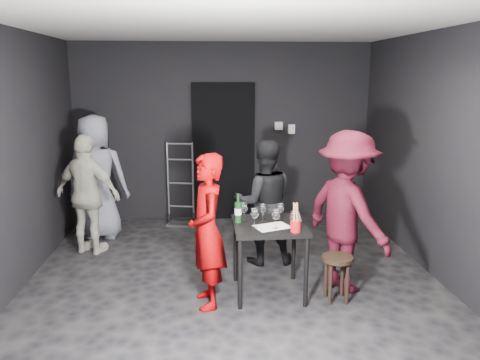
{
  "coord_description": "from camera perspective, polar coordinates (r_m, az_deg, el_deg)",
  "views": [
    {
      "loc": [
        -0.29,
        -4.67,
        2.21
      ],
      "look_at": [
        0.09,
        0.25,
        1.1
      ],
      "focal_mm": 35.0,
      "sensor_mm": 36.0,
      "label": 1
    }
  ],
  "objects": [
    {
      "name": "bystander_cream",
      "position": [
        6.11,
        -18.04,
        -1.67
      ],
      "size": [
        0.99,
        0.74,
        1.53
      ],
      "primitive_type": "imported",
      "rotation": [
        0.0,
        0.0,
        2.74
      ],
      "color": "beige",
      "rests_on": "floor"
    },
    {
      "name": "tasting_table",
      "position": [
        4.76,
        3.57,
        -6.48
      ],
      "size": [
        0.72,
        0.72,
        0.75
      ],
      "rotation": [
        0.0,
        0.0,
        0.01
      ],
      "color": "black",
      "rests_on": "floor"
    },
    {
      "name": "wall_back",
      "position": [
        7.23,
        -2.05,
        5.82
      ],
      "size": [
        4.5,
        0.04,
        2.7
      ],
      "primitive_type": "cube",
      "color": "black",
      "rests_on": "ground"
    },
    {
      "name": "wine_glass_b",
      "position": [
        4.75,
        0.48,
        -3.86
      ],
      "size": [
        0.1,
        0.1,
        0.22
      ],
      "primitive_type": null,
      "rotation": [
        0.0,
        0.0,
        0.19
      ],
      "color": "white",
      "rests_on": "tasting_table"
    },
    {
      "name": "wine_bottle",
      "position": [
        4.74,
        -0.24,
        -3.85
      ],
      "size": [
        0.07,
        0.07,
        0.3
      ],
      "rotation": [
        0.0,
        0.0,
        0.19
      ],
      "color": "black",
      "rests_on": "tasting_table"
    },
    {
      "name": "stool",
      "position": [
        4.79,
        11.75,
        -10.28
      ],
      "size": [
        0.31,
        0.31,
        0.47
      ],
      "rotation": [
        0.0,
        0.0,
        0.04
      ],
      "color": "black",
      "rests_on": "floor"
    },
    {
      "name": "reserved_card",
      "position": [
        4.76,
        6.78,
        -4.65
      ],
      "size": [
        0.13,
        0.15,
        0.1
      ],
      "primitive_type": null,
      "rotation": [
        0.0,
        0.0,
        -0.43
      ],
      "color": "white",
      "rests_on": "tasting_table"
    },
    {
      "name": "bystander_grey",
      "position": [
        6.63,
        -17.15,
        1.32
      ],
      "size": [
        0.99,
        0.6,
        1.94
      ],
      "primitive_type": "imported",
      "rotation": [
        0.0,
        0.0,
        3.06
      ],
      "color": "gray",
      "rests_on": "floor"
    },
    {
      "name": "wall_front",
      "position": [
        2.35,
        3.06,
        -8.8
      ],
      "size": [
        4.5,
        0.04,
        2.7
      ],
      "primitive_type": "cube",
      "color": "black",
      "rests_on": "ground"
    },
    {
      "name": "doorway",
      "position": [
        7.21,
        -2.01,
        3.39
      ],
      "size": [
        0.95,
        0.1,
        2.1
      ],
      "primitive_type": "cube",
      "color": "black",
      "rests_on": "ground"
    },
    {
      "name": "wine_glass_d",
      "position": [
        4.56,
        4.38,
        -4.65
      ],
      "size": [
        0.1,
        0.1,
        0.21
      ],
      "primitive_type": null,
      "rotation": [
        0.0,
        0.0,
        0.34
      ],
      "color": "white",
      "rests_on": "tasting_table"
    },
    {
      "name": "wine_glass_a",
      "position": [
        4.58,
        1.8,
        -4.53
      ],
      "size": [
        0.08,
        0.08,
        0.21
      ],
      "primitive_type": null,
      "rotation": [
        0.0,
        0.0,
        0.03
      ],
      "color": "white",
      "rests_on": "tasting_table"
    },
    {
      "name": "wall_right",
      "position": [
        5.39,
        23.86,
        2.38
      ],
      "size": [
        0.04,
        5.0,
        2.7
      ],
      "primitive_type": "cube",
      "color": "black",
      "rests_on": "ground"
    },
    {
      "name": "man_maroon",
      "position": [
        4.89,
        12.99,
        -2.77
      ],
      "size": [
        1.06,
        1.33,
        1.87
      ],
      "primitive_type": "imported",
      "rotation": [
        0.0,
        0.0,
        2.05
      ],
      "color": "#470C1B",
      "rests_on": "floor"
    },
    {
      "name": "wine_glass_e",
      "position": [
        4.57,
        6.54,
        -4.77
      ],
      "size": [
        0.1,
        0.1,
        0.2
      ],
      "primitive_type": null,
      "rotation": [
        0.0,
        0.0,
        0.41
      ],
      "color": "white",
      "rests_on": "tasting_table"
    },
    {
      "name": "hand_truck",
      "position": [
        7.16,
        -7.19,
        -3.55
      ],
      "size": [
        0.41,
        0.35,
        1.24
      ],
      "rotation": [
        0.0,
        0.0,
        -0.2
      ],
      "color": "#B2B2B7",
      "rests_on": "floor"
    },
    {
      "name": "woman_black",
      "position": [
        5.54,
        2.96,
        -2.79
      ],
      "size": [
        0.72,
        0.4,
        1.47
      ],
      "primitive_type": "imported",
      "rotation": [
        0.0,
        0.0,
        3.15
      ],
      "color": "black",
      "rests_on": "floor"
    },
    {
      "name": "ceiling",
      "position": [
        4.71,
        -0.85,
        18.63
      ],
      "size": [
        4.5,
        5.0,
        0.02
      ],
      "primitive_type": "cube",
      "color": "silver",
      "rests_on": "ground"
    },
    {
      "name": "floor",
      "position": [
        5.18,
        -0.75,
        -12.62
      ],
      "size": [
        4.5,
        5.0,
        0.02
      ],
      "primitive_type": "cube",
      "color": "black",
      "rests_on": "ground"
    },
    {
      "name": "server_red",
      "position": [
        4.5,
        -4.03,
        -6.21
      ],
      "size": [
        0.45,
        0.6,
        1.51
      ],
      "primitive_type": "imported",
      "rotation": [
        0.0,
        0.0,
        -1.4
      ],
      "color": "#A10204",
      "rests_on": "floor"
    },
    {
      "name": "wallbox_upper",
      "position": [
        7.25,
        4.73,
        6.6
      ],
      "size": [
        0.12,
        0.06,
        0.12
      ],
      "primitive_type": "cube",
      "color": "#B7B7B2",
      "rests_on": "wall_back"
    },
    {
      "name": "breadstick_cup",
      "position": [
        4.48,
        6.81,
        -4.61
      ],
      "size": [
        0.1,
        0.1,
        0.3
      ],
      "rotation": [
        0.0,
        0.0,
        -0.27
      ],
      "color": "red",
      "rests_on": "tasting_table"
    },
    {
      "name": "tasting_mat",
      "position": [
        4.64,
        3.93,
        -5.7
      ],
      "size": [
        0.39,
        0.33,
        0.0
      ],
      "primitive_type": "cube",
      "rotation": [
        0.0,
        0.0,
        0.37
      ],
      "color": "white",
      "rests_on": "tasting_table"
    },
    {
      "name": "wine_glass_c",
      "position": [
        4.83,
        2.81,
        -3.84
      ],
      "size": [
        0.09,
        0.09,
        0.18
      ],
      "primitive_type": null,
      "rotation": [
        0.0,
        0.0,
        -0.32
      ],
      "color": "white",
      "rests_on": "tasting_table"
    },
    {
      "name": "wine_glass_f",
      "position": [
        4.79,
        4.9,
        -3.87
      ],
      "size": [
        0.09,
        0.09,
        0.2
      ],
      "primitive_type": null,
      "rotation": [
        0.0,
        0.0,
        0.19
      ],
      "color": "white",
      "rests_on": "tasting_table"
    },
    {
      "name": "wall_left",
      "position": [
        5.14,
        -26.72,
        1.66
      ],
      "size": [
        0.04,
        5.0,
        2.7
      ],
      "primitive_type": "cube",
      "color": "black",
      "rests_on": "ground"
    },
    {
      "name": "wallbox_lower",
      "position": [
        7.29,
        6.29,
        6.2
      ],
      "size": [
        0.1,
        0.06,
        0.14
      ],
      "primitive_type": "cube",
      "color": "#B7B7B2",
      "rests_on": "wall_back"
    }
  ]
}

